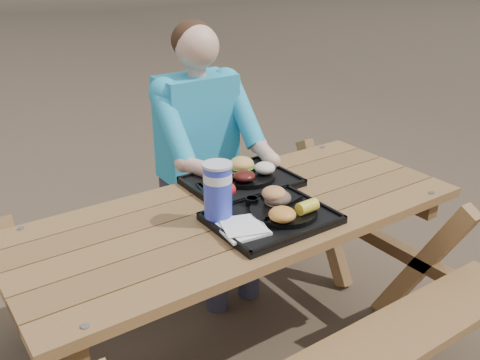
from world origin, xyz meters
TOP-DOWN VIEW (x-y plane):
  - ground at (0.00, 0.00)m, footprint 60.00×60.00m
  - picnic_table at (0.00, 0.00)m, footprint 1.80×1.49m
  - tray_near at (0.04, -0.14)m, footprint 0.45×0.35m
  - tray_far at (0.15, 0.20)m, footprint 0.45×0.35m
  - plate_near at (0.10, -0.15)m, footprint 0.26×0.26m
  - plate_far at (0.18, 0.21)m, footprint 0.26×0.26m
  - napkin_stack at (-0.11, -0.17)m, footprint 0.17×0.17m
  - soda_cup at (-0.13, -0.04)m, footprint 0.10×0.10m
  - condiment_bbq at (0.04, -0.02)m, footprint 0.05×0.05m
  - condiment_mustard at (0.11, -0.03)m, footprint 0.05×0.05m
  - sandwich at (0.11, -0.10)m, footprint 0.10×0.10m
  - mac_cheese at (0.03, -0.22)m, footprint 0.10×0.10m
  - corn_cob at (0.15, -0.22)m, footprint 0.08×0.08m
  - cutlery_far at (-0.03, 0.20)m, footprint 0.04×0.16m
  - burger at (0.18, 0.24)m, footprint 0.11×0.11m
  - baked_beans at (0.13, 0.15)m, footprint 0.09×0.09m
  - potato_salad at (0.25, 0.16)m, footprint 0.09×0.09m
  - diner at (0.21, 0.67)m, footprint 0.48×0.84m

SIDE VIEW (x-z plane):
  - ground at x=0.00m, z-range 0.00..0.00m
  - picnic_table at x=0.00m, z-range 0.00..0.75m
  - diner at x=0.21m, z-range 0.00..1.28m
  - tray_near at x=0.04m, z-range 0.75..0.77m
  - tray_far at x=0.15m, z-range 0.75..0.77m
  - cutlery_far at x=-0.03m, z-range 0.77..0.78m
  - napkin_stack at x=-0.11m, z-range 0.77..0.79m
  - plate_near at x=0.10m, z-range 0.77..0.79m
  - plate_far at x=0.18m, z-range 0.77..0.79m
  - condiment_bbq at x=0.04m, z-range 0.77..0.80m
  - condiment_mustard at x=0.11m, z-range 0.77..0.80m
  - baked_beans at x=0.13m, z-range 0.79..0.83m
  - corn_cob at x=0.15m, z-range 0.79..0.84m
  - mac_cheese at x=0.03m, z-range 0.79..0.84m
  - potato_salad at x=0.25m, z-range 0.79..0.84m
  - burger at x=0.18m, z-range 0.79..0.89m
  - sandwich at x=0.11m, z-range 0.79..0.89m
  - soda_cup at x=-0.13m, z-range 0.77..0.98m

